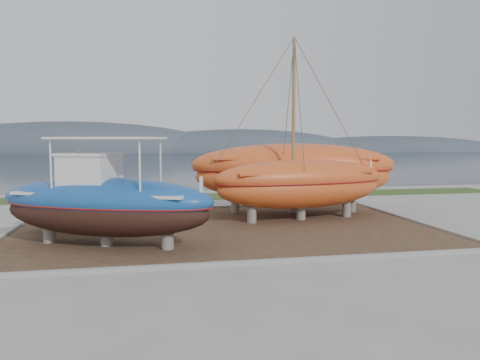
{
  "coord_description": "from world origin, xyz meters",
  "views": [
    {
      "loc": [
        -3.29,
        -16.26,
        3.98
      ],
      "look_at": [
        0.69,
        4.0,
        2.17
      ],
      "focal_mm": 35.0,
      "sensor_mm": 36.0,
      "label": 1
    }
  ],
  "objects": [
    {
      "name": "ground",
      "position": [
        0.0,
        0.0,
        0.0
      ],
      "size": [
        140.0,
        140.0,
        0.0
      ],
      "primitive_type": "plane",
      "color": "gray",
      "rests_on": "ground"
    },
    {
      "name": "dirt_patch",
      "position": [
        0.0,
        4.0,
        0.03
      ],
      "size": [
        18.0,
        12.0,
        0.06
      ],
      "primitive_type": "cube",
      "color": "#422D1E",
      "rests_on": "ground"
    },
    {
      "name": "curb_frame",
      "position": [
        0.0,
        4.0,
        0.07
      ],
      "size": [
        18.6,
        12.6,
        0.15
      ],
      "primitive_type": null,
      "color": "gray",
      "rests_on": "ground"
    },
    {
      "name": "grass_strip",
      "position": [
        0.0,
        15.5,
        0.04
      ],
      "size": [
        44.0,
        3.0,
        0.08
      ],
      "primitive_type": "cube",
      "color": "#284219",
      "rests_on": "ground"
    },
    {
      "name": "sea",
      "position": [
        0.0,
        70.0,
        0.0
      ],
      "size": [
        260.0,
        100.0,
        0.04
      ],
      "primitive_type": null,
      "color": "#182330",
      "rests_on": "ground"
    },
    {
      "name": "mountain_ridge",
      "position": [
        0.0,
        125.0,
        0.0
      ],
      "size": [
        200.0,
        36.0,
        20.0
      ],
      "primitive_type": null,
      "color": "#333D49",
      "rests_on": "ground"
    },
    {
      "name": "blue_caique",
      "position": [
        -4.85,
        1.33,
        2.06
      ],
      "size": [
        8.63,
        5.75,
        3.99
      ],
      "primitive_type": null,
      "rotation": [
        0.0,
        0.0,
        -0.42
      ],
      "color": "#184C96",
      "rests_on": "dirt_patch"
    },
    {
      "name": "white_dinghy",
      "position": [
        -6.47,
        4.78,
        0.63
      ],
      "size": [
        3.89,
        1.61,
        1.15
      ],
      "primitive_type": null,
      "rotation": [
        0.0,
        0.0,
        0.05
      ],
      "color": "silver",
      "rests_on": "dirt_patch"
    },
    {
      "name": "orange_sailboat",
      "position": [
        3.98,
        5.3,
        4.41
      ],
      "size": [
        9.24,
        3.99,
        8.69
      ],
      "primitive_type": null,
      "rotation": [
        0.0,
        0.0,
        0.16
      ],
      "color": "#C64E1E",
      "rests_on": "dirt_patch"
    },
    {
      "name": "orange_bare_hull",
      "position": [
        4.33,
        7.53,
        1.85
      ],
      "size": [
        11.26,
        4.65,
        3.58
      ],
      "primitive_type": null,
      "rotation": [
        0.0,
        0.0,
        -0.13
      ],
      "color": "#C64E1E",
      "rests_on": "dirt_patch"
    }
  ]
}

